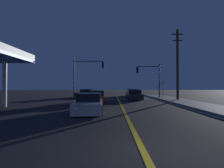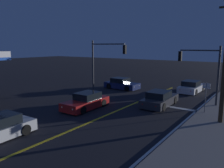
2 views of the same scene
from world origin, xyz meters
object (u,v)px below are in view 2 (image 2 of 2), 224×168
object	(u,v)px
car_far_approaching_red	(86,102)
street_sign_corner	(206,93)
car_following_oncoming_charcoal	(160,99)
car_mid_block_navy	(121,84)
traffic_signal_near_right	(203,66)
car_parked_curb_white	(191,87)
traffic_signal_far_left	(104,58)

from	to	relation	value
car_far_approaching_red	street_sign_corner	xyz separation A→B (m)	(8.64, 4.05, 1.09)
car_following_oncoming_charcoal	street_sign_corner	size ratio (longest dim) A/B	1.86
car_mid_block_navy	street_sign_corner	size ratio (longest dim) A/B	1.73
car_mid_block_navy	traffic_signal_near_right	world-z (taller)	traffic_signal_near_right
car_parked_curb_white	street_sign_corner	bearing A→B (deg)	-66.05
car_following_oncoming_charcoal	traffic_signal_far_left	xyz separation A→B (m)	(-6.95, 1.03, 3.34)
car_parked_curb_white	car_far_approaching_red	distance (m)	13.13
car_far_approaching_red	traffic_signal_near_right	world-z (taller)	traffic_signal_near_right
traffic_signal_near_right	traffic_signal_far_left	size ratio (longest dim) A/B	0.90
car_parked_curb_white	car_far_approaching_red	world-z (taller)	same
car_parked_curb_white	car_following_oncoming_charcoal	distance (m)	7.60
car_far_approaching_red	traffic_signal_near_right	xyz separation A→B (m)	(7.61, 6.85, 2.92)
traffic_signal_near_right	street_sign_corner	xyz separation A→B (m)	(1.02, -2.80, -1.83)
car_mid_block_navy	traffic_signal_near_right	distance (m)	10.57
car_mid_block_navy	car_parked_curb_white	world-z (taller)	same
car_mid_block_navy	traffic_signal_far_left	xyz separation A→B (m)	(0.08, -3.63, 3.34)
car_parked_curb_white	traffic_signal_near_right	bearing A→B (deg)	-64.81
car_following_oncoming_charcoal	street_sign_corner	world-z (taller)	street_sign_corner
car_mid_block_navy	car_far_approaching_red	bearing A→B (deg)	15.24
car_parked_curb_white	car_following_oncoming_charcoal	xyz separation A→B (m)	(-0.62, -7.57, 0.00)
car_mid_block_navy	street_sign_corner	xyz separation A→B (m)	(10.93, -5.03, 1.09)
traffic_signal_near_right	street_sign_corner	world-z (taller)	traffic_signal_near_right
car_far_approaching_red	car_mid_block_navy	bearing A→B (deg)	-76.92
car_mid_block_navy	traffic_signal_near_right	xyz separation A→B (m)	(9.91, -2.23, 2.92)
car_far_approaching_red	traffic_signal_near_right	bearing A→B (deg)	-139.14
car_parked_curb_white	street_sign_corner	distance (m)	8.66
traffic_signal_near_right	car_following_oncoming_charcoal	bearing A→B (deg)	40.23
car_mid_block_navy	car_following_oncoming_charcoal	world-z (taller)	same
car_parked_curb_white	street_sign_corner	size ratio (longest dim) A/B	1.76
car_following_oncoming_charcoal	car_mid_block_navy	bearing A→B (deg)	145.41
car_parked_curb_white	traffic_signal_far_left	xyz separation A→B (m)	(-7.57, -6.54, 3.34)
car_far_approaching_red	traffic_signal_far_left	world-z (taller)	traffic_signal_far_left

